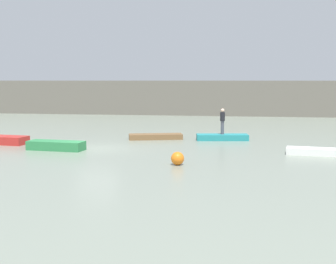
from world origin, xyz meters
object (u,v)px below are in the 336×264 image
at_px(rowboat_teal, 222,137).
at_px(person_dark_shirt, 222,120).
at_px(rowboat_brown, 156,137).
at_px(rowboat_white, 316,151).
at_px(rowboat_red, 0,140).
at_px(rowboat_green, 56,145).
at_px(mooring_buoy, 178,158).

bearing_deg(rowboat_teal, person_dark_shirt, 170.79).
xyz_separation_m(rowboat_brown, rowboat_white, (9.66, -4.94, -0.00)).
bearing_deg(rowboat_teal, rowboat_brown, 173.77).
distance_m(rowboat_red, rowboat_brown, 9.93).
distance_m(rowboat_green, rowboat_white, 14.41).
distance_m(rowboat_green, mooring_buoy, 8.26).
distance_m(rowboat_brown, person_dark_shirt, 4.63).
height_order(rowboat_green, rowboat_white, rowboat_green).
bearing_deg(rowboat_teal, rowboat_red, -172.86).
height_order(rowboat_red, rowboat_green, rowboat_green).
relative_size(rowboat_brown, mooring_buoy, 5.72).
relative_size(rowboat_white, person_dark_shirt, 1.76).
distance_m(rowboat_red, mooring_buoy, 13.07).
relative_size(person_dark_shirt, mooring_buoy, 2.74).
bearing_deg(mooring_buoy, rowboat_teal, 79.67).
height_order(rowboat_brown, mooring_buoy, mooring_buoy).
height_order(rowboat_teal, mooring_buoy, mooring_buoy).
xyz_separation_m(rowboat_red, rowboat_white, (18.85, -1.16, -0.07)).
xyz_separation_m(rowboat_green, rowboat_teal, (9.20, 5.83, -0.06)).
bearing_deg(rowboat_red, person_dark_shirt, 22.89).
xyz_separation_m(rowboat_red, rowboat_teal, (13.66, 4.01, -0.06)).
distance_m(rowboat_red, rowboat_teal, 14.23).
relative_size(rowboat_white, mooring_buoy, 4.81).
relative_size(rowboat_red, rowboat_green, 1.05).
bearing_deg(rowboat_red, rowboat_white, 3.01).
bearing_deg(rowboat_green, person_dark_shirt, 37.77).
relative_size(rowboat_green, rowboat_brown, 0.91).
relative_size(rowboat_red, mooring_buoy, 5.49).
distance_m(person_dark_shirt, mooring_buoy, 9.48).
height_order(rowboat_green, mooring_buoy, mooring_buoy).
xyz_separation_m(rowboat_teal, person_dark_shirt, (-0.00, 0.00, 1.16)).
height_order(rowboat_green, rowboat_brown, rowboat_green).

